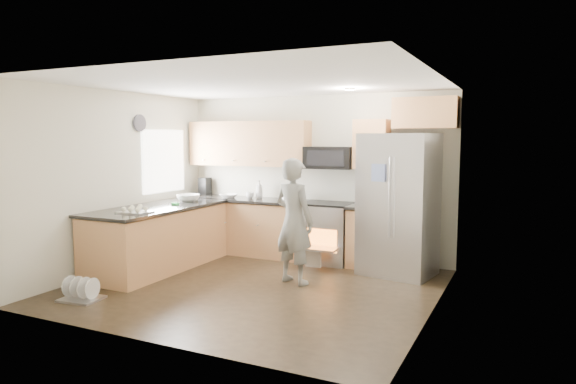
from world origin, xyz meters
The scene contains 8 objects.
ground centered at (0.00, 0.00, 0.00)m, with size 4.50×4.50×0.00m, color black.
room_shell centered at (-0.04, 0.02, 1.67)m, with size 4.54×4.04×2.62m.
back_cabinet_run centered at (-0.58, 1.75, 0.96)m, with size 4.45×0.64×2.50m.
peninsula centered at (-1.75, 0.25, 0.46)m, with size 0.96×2.36×1.04m.
stove_range centered at (0.35, 1.69, 0.68)m, with size 0.76×0.97×1.79m.
refrigerator centered at (1.51, 1.45, 0.99)m, with size 1.08×0.90×1.99m.
person centered at (0.38, 0.41, 0.83)m, with size 0.61×0.40×1.67m, color gray.
dish_rack centered at (-1.60, -1.35, 0.08)m, with size 0.50×0.42×0.28m.
Camera 1 is at (3.18, -5.66, 1.92)m, focal length 32.00 mm.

